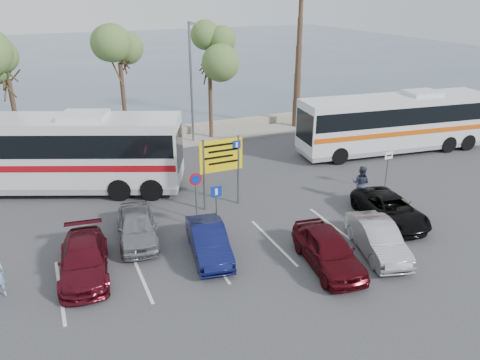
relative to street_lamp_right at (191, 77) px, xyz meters
name	(u,v)px	position (x,y,z in m)	size (l,w,h in m)	color
ground	(228,239)	(-3.00, -13.52, -4.60)	(120.00, 120.00, 0.00)	#38373A
kerb_strip	(150,145)	(-3.00, 0.48, -4.52)	(44.00, 2.40, 0.15)	gray
seawall	(143,134)	(-3.00, 2.48, -4.30)	(48.00, 0.80, 0.60)	gray
sea	(77,59)	(-3.00, 46.48, -4.59)	(140.00, 140.00, 0.00)	#3C4A61
tree_left	(6,65)	(-11.00, 0.48, 1.41)	(3.20, 3.20, 7.20)	#382619
tree_mid	(119,48)	(-4.50, 0.48, 2.06)	(3.20, 3.20, 8.00)	#382619
tree_right	(209,51)	(1.50, 0.48, 1.57)	(3.20, 3.20, 7.40)	#382619
street_lamp_right	(191,77)	(0.00, 0.00, 0.00)	(0.45, 1.15, 8.01)	slate
direction_sign	(221,161)	(-2.00, -10.32, -2.17)	(2.20, 0.12, 3.60)	slate
sign_no_stop	(196,189)	(-3.60, -11.13, -3.02)	(0.60, 0.08, 2.35)	slate
sign_parking	(216,203)	(-3.20, -12.73, -3.13)	(0.50, 0.07, 2.25)	slate
sign_taxi	(388,166)	(6.80, -12.03, -3.18)	(0.50, 0.07, 2.20)	slate
lane_markings	(212,256)	(-4.14, -14.52, -4.60)	(12.02, 4.20, 0.01)	silver
coach_bus_left	(50,155)	(-9.50, -4.78, -2.62)	(13.73, 8.10, 4.27)	silver
coach_bus_right	(393,125)	(11.43, -7.02, -2.77)	(12.90, 4.30, 3.94)	silver
car_silver_a	(137,226)	(-6.60, -12.02, -3.91)	(1.62, 4.03, 1.37)	gray
car_blue	(209,241)	(-4.20, -14.40, -3.95)	(1.37, 3.93, 1.29)	#0F1446
car_maroon	(84,259)	(-9.00, -13.75, -3.96)	(1.78, 4.39, 1.27)	#550E19
car_red	(328,250)	(-0.21, -17.02, -3.88)	(1.71, 4.25, 1.45)	#480A11
suv_black	(390,209)	(4.59, -14.97, -3.98)	(2.04, 4.43, 1.23)	black
car_silver_b	(378,239)	(2.19, -17.02, -3.93)	(1.41, 4.04, 1.33)	#95969B
pedestrian_far	(361,183)	(4.75, -12.52, -3.66)	(0.91, 0.71, 1.87)	#34364E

